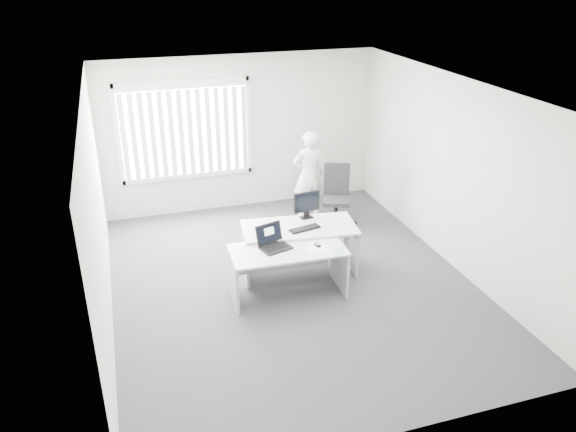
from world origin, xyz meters
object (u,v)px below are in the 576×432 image
object	(u,v)px
desk_far	(299,239)
laptop	(276,239)
office_chair	(336,206)
monitor	(307,205)
person	(309,175)
desk_near	(288,262)

from	to	relation	value
desk_far	laptop	size ratio (longest dim) A/B	4.38
laptop	office_chair	bearing A→B (deg)	32.06
desk_far	monitor	bearing A→B (deg)	58.32
office_chair	person	bearing A→B (deg)	149.09
laptop	monitor	bearing A→B (deg)	30.01
desk_near	person	distance (m)	2.66
desk_near	monitor	size ratio (longest dim) A/B	3.81
desk_far	monitor	size ratio (longest dim) A/B	4.14
office_chair	monitor	size ratio (longest dim) A/B	2.58
person	monitor	bearing A→B (deg)	68.60
desk_near	office_chair	xyz separation A→B (m)	(1.50, 1.94, -0.18)
desk_near	laptop	xyz separation A→B (m)	(-0.15, 0.05, 0.35)
laptop	person	bearing A→B (deg)	44.21
office_chair	laptop	xyz separation A→B (m)	(-1.64, -1.88, 0.53)
office_chair	person	xyz separation A→B (m)	(-0.35, 0.45, 0.47)
person	laptop	world-z (taller)	person
desk_far	desk_near	bearing A→B (deg)	-115.54
desk_far	person	world-z (taller)	person
office_chair	person	size ratio (longest dim) A/B	0.67
desk_near	monitor	xyz separation A→B (m)	(0.54, 0.79, 0.44)
desk_near	desk_far	size ratio (longest dim) A/B	0.92
desk_far	monitor	xyz separation A→B (m)	(0.20, 0.25, 0.42)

